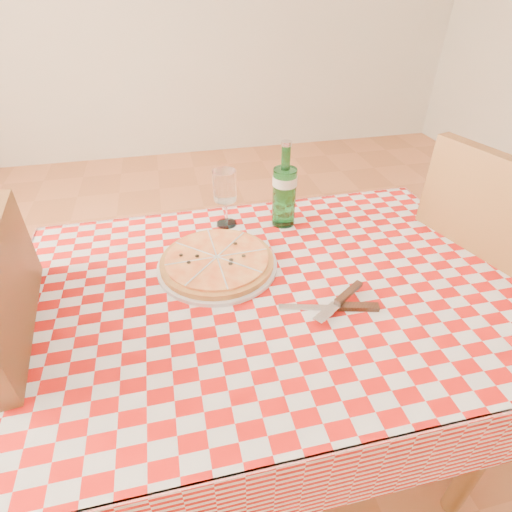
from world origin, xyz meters
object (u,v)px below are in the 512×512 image
Objects in this scene: water_bottle at (285,185)px; dining_table at (268,314)px; pizza_plate at (217,261)px; chair_near at (489,285)px; wine_glass at (225,199)px; chair_far at (1,390)px.

dining_table is at bearing -112.62° from water_bottle.
water_bottle is at bearing 37.58° from pizza_plate.
wine_glass is at bearing 145.46° from chair_near.
water_bottle is 1.47× the size of wine_glass.
chair_near is at bearing -5.37° from pizza_plate.
wine_glass is at bearing 169.16° from water_bottle.
pizza_plate is 0.24m from wine_glass.
chair_far is 0.79m from wine_glass.
chair_far is 0.94m from water_bottle.
chair_near is 5.64× the size of wine_glass.
dining_table is 1.20× the size of chair_far.
chair_near reaches higher than wine_glass.
wine_glass is (0.06, 0.22, 0.07)m from pizza_plate.
dining_table is 4.41× the size of water_bottle.
water_bottle is (-0.63, 0.27, 0.30)m from chair_near.
water_bottle is (0.24, 0.19, 0.11)m from pizza_plate.
chair_far is 5.42× the size of wine_glass.
dining_table is 3.62× the size of pizza_plate.
chair_near is 0.74m from water_bottle.
pizza_plate is (0.58, 0.14, 0.21)m from chair_far.
water_bottle is at bearing 142.84° from chair_near.
chair_near is 3.15× the size of pizza_plate.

